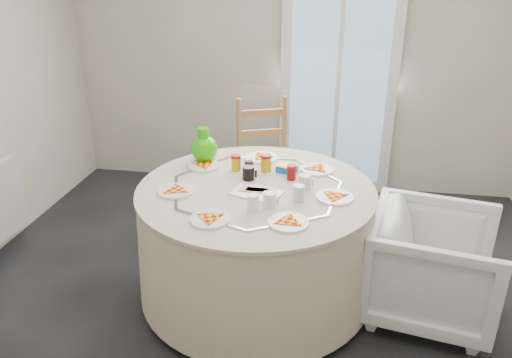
% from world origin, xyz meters
% --- Properties ---
extents(floor, '(4.00, 4.00, 0.00)m').
position_xyz_m(floor, '(0.00, 0.00, 0.00)').
color(floor, black).
rests_on(floor, ground).
extents(wall_back, '(4.00, 0.02, 2.60)m').
position_xyz_m(wall_back, '(0.00, 2.00, 1.30)').
color(wall_back, '#BCB5A3').
rests_on(wall_back, floor).
extents(glass_door, '(1.00, 0.08, 2.10)m').
position_xyz_m(glass_door, '(0.40, 1.95, 1.05)').
color(glass_door, silver).
rests_on(glass_door, floor).
extents(table, '(1.45, 1.45, 0.74)m').
position_xyz_m(table, '(-0.03, 0.25, 0.38)').
color(table, beige).
rests_on(table, floor).
extents(wooden_chair, '(0.56, 0.55, 0.98)m').
position_xyz_m(wooden_chair, '(-0.12, 1.27, 0.47)').
color(wooden_chair, tan).
rests_on(wooden_chair, floor).
extents(armchair, '(0.78, 0.81, 0.73)m').
position_xyz_m(armchair, '(1.03, 0.22, 0.39)').
color(armchair, silver).
rests_on(armchair, floor).
extents(place_settings, '(1.38, 1.38, 0.02)m').
position_xyz_m(place_settings, '(-0.03, 0.25, 0.77)').
color(place_settings, silver).
rests_on(place_settings, table).
extents(jar_cluster, '(0.46, 0.36, 0.12)m').
position_xyz_m(jar_cluster, '(-0.03, 0.45, 0.82)').
color(jar_cluster, '#8C440D').
rests_on(jar_cluster, table).
extents(butter_tub, '(0.15, 0.13, 0.05)m').
position_xyz_m(butter_tub, '(0.12, 0.51, 0.79)').
color(butter_tub, '#036AA1').
rests_on(butter_tub, table).
extents(green_pitcher, '(0.23, 0.23, 0.23)m').
position_xyz_m(green_pitcher, '(-0.44, 0.60, 0.87)').
color(green_pitcher, '#2AB406').
rests_on(green_pitcher, table).
extents(cheese_platter, '(0.32, 0.25, 0.04)m').
position_xyz_m(cheese_platter, '(-0.01, 0.17, 0.77)').
color(cheese_platter, silver).
rests_on(cheese_platter, table).
extents(mugs_glasses, '(0.61, 0.61, 0.10)m').
position_xyz_m(mugs_glasses, '(0.08, 0.24, 0.81)').
color(mugs_glasses, gray).
rests_on(mugs_glasses, table).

